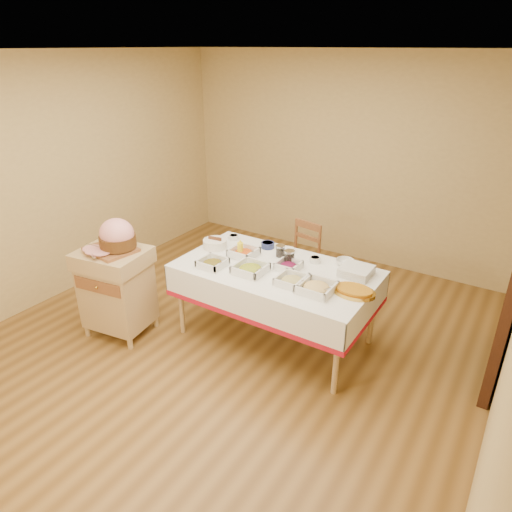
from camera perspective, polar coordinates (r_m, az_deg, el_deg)
The scene contains 22 objects.
room_shell at distance 3.91m, azimuth -3.41°, elevation 4.95°, with size 5.00×5.00×5.00m.
dining_table at distance 4.28m, azimuth 2.45°, elevation -3.48°, with size 1.82×1.02×0.76m.
butcher_cart at distance 4.62m, azimuth -17.03°, elevation -3.71°, with size 0.70×0.61×0.89m.
dining_chair at distance 5.16m, azimuth 5.52°, elevation -0.38°, with size 0.44×0.42×0.85m.
ham_on_board at distance 4.40m, azimuth -17.09°, elevation 2.23°, with size 0.47×0.45×0.31m.
serving_dish_a at distance 4.25m, azimuth -5.46°, elevation -0.87°, with size 0.24×0.24×0.10m.
serving_dish_b at distance 4.12m, azimuth -0.71°, elevation -1.60°, with size 0.27×0.27×0.11m.
serving_dish_c at distance 3.94m, azimuth 4.51°, elevation -3.06°, with size 0.25×0.25×0.10m.
serving_dish_d at distance 3.84m, azimuth 7.56°, elevation -3.90°, with size 0.29×0.29×0.11m.
serving_dish_e at distance 4.43m, azimuth -1.57°, elevation 0.43°, with size 0.26×0.25×0.12m.
serving_dish_f at distance 4.19m, azimuth 4.07°, elevation -1.20°, with size 0.22×0.21×0.10m.
small_bowl_left at distance 4.82m, azimuth -2.80°, elevation 2.39°, with size 0.11×0.11×0.05m.
small_bowl_mid at distance 4.62m, azimuth 1.47°, elevation 1.42°, with size 0.14×0.14×0.06m.
small_bowl_right at distance 4.34m, azimuth 7.39°, elevation -0.42°, with size 0.10×0.10×0.05m.
bowl_white_imported at distance 4.52m, azimuth 3.77°, elevation 0.68°, with size 0.16×0.16×0.04m, color silver.
bowl_small_imported at distance 4.34m, azimuth 11.06°, elevation -0.78°, with size 0.17×0.17×0.05m, color silver.
preserve_jar_left at distance 4.42m, azimuth 3.06°, elevation 0.58°, with size 0.09×0.09×0.12m.
preserve_jar_right at distance 4.29m, azimuth 4.20°, elevation -0.18°, with size 0.10×0.10×0.13m.
mustard_bottle at distance 4.40m, azimuth -1.97°, elevation 0.88°, with size 0.06×0.06×0.18m.
bread_basket at distance 4.63m, azimuth -5.14°, elevation 1.57°, with size 0.24×0.24×0.11m.
plate_stack at distance 4.16m, azimuth 12.42°, elevation -1.86°, with size 0.27×0.27×0.08m.
brass_platter at distance 3.87m, azimuth 12.13°, elevation -4.31°, with size 0.36×0.26×0.05m.
Camera 1 is at (2.18, -2.96, 2.64)m, focal length 32.00 mm.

